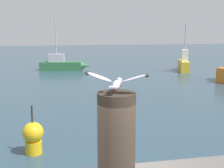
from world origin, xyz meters
TOP-DOWN VIEW (x-y plane):
  - mooring_post at (0.55, -0.36)m, footprint 0.42×0.42m
  - seagull at (0.55, -0.35)m, footprint 0.64×0.40m
  - boat_yellow at (10.09, 18.57)m, footprint 1.55×3.19m
  - boat_green at (0.73, 20.74)m, footprint 4.10×1.59m
  - channel_buoy at (-0.70, 4.35)m, footprint 0.56×0.56m

SIDE VIEW (x-z plane):
  - boat_green at x=0.73m, z-range -1.71..2.64m
  - channel_buoy at x=-0.70m, z-range -0.19..1.14m
  - boat_yellow at x=10.09m, z-range -1.29..2.45m
  - mooring_post at x=0.55m, z-range 1.62..2.61m
  - seagull at x=0.55m, z-range 2.62..2.84m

